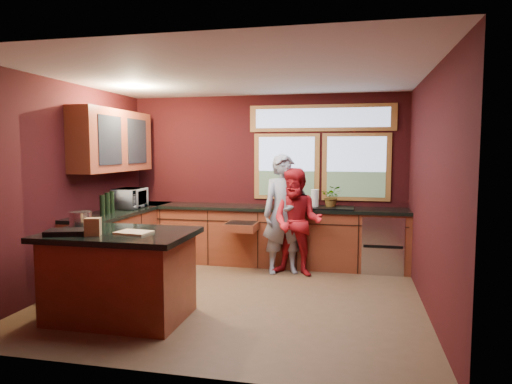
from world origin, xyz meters
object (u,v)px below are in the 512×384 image
(person_red, at_px, (297,222))
(cutting_board, at_px, (134,232))
(stock_pot, at_px, (81,220))
(island, at_px, (120,275))
(person_grey, at_px, (284,214))

(person_red, xyz_separation_m, cutting_board, (-1.45, -2.15, 0.18))
(cutting_board, bearing_deg, stock_pot, 165.07)
(island, bearing_deg, cutting_board, -14.04)
(island, xyz_separation_m, stock_pot, (-0.55, 0.15, 0.56))
(stock_pot, bearing_deg, person_grey, 45.59)
(island, relative_size, person_red, 1.00)
(island, xyz_separation_m, person_grey, (1.45, 2.19, 0.40))
(island, bearing_deg, stock_pot, 164.74)
(person_grey, xyz_separation_m, stock_pot, (-2.00, -2.04, 0.16))
(island, relative_size, cutting_board, 4.43)
(stock_pot, bearing_deg, island, -15.26)
(person_red, xyz_separation_m, stock_pot, (-2.20, -1.95, 0.26))
(person_grey, distance_m, person_red, 0.24)
(island, height_order, person_red, person_red)
(island, bearing_deg, person_grey, 56.53)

